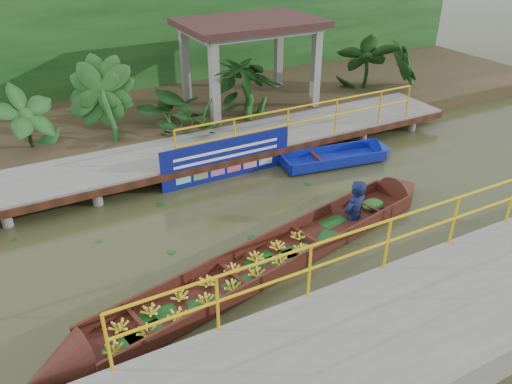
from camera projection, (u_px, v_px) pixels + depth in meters
name	position (u px, v px, depth m)	size (l,w,h in m)	color
ground	(261.00, 226.00, 11.16)	(80.00, 80.00, 0.00)	#33381C
land_strip	(155.00, 113.00, 16.82)	(30.00, 8.00, 0.45)	#332B19
far_dock	(202.00, 151.00, 13.57)	(16.00, 2.06, 1.66)	slate
near_dock	(437.00, 319.00, 8.19)	(18.00, 2.40, 1.73)	slate
pavilion	(250.00, 32.00, 15.86)	(4.40, 3.00, 3.00)	slate
foliage_backdrop	(128.00, 45.00, 17.87)	(30.00, 0.80, 4.00)	#123A12
vendor_boat	(287.00, 244.00, 10.06)	(9.68, 2.94, 2.30)	#35150E
moored_blue_boat	(358.00, 155.00, 14.13)	(3.45, 1.35, 0.80)	#0D188F
blue_banner	(227.00, 159.00, 12.94)	(3.62, 0.04, 1.13)	navy
tropical_plants	(243.00, 84.00, 15.42)	(14.69, 1.69, 2.11)	#123A12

